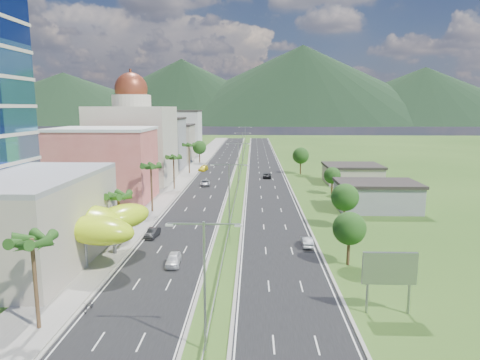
{
  "coord_description": "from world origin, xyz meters",
  "views": [
    {
      "loc": [
        3.88,
        -57.37,
        19.85
      ],
      "look_at": [
        1.5,
        17.83,
        7.0
      ],
      "focal_mm": 32.0,
      "sensor_mm": 36.0,
      "label": 1
    }
  ],
  "objects": [
    {
      "name": "shed_far",
      "position": [
        30.0,
        55.0,
        2.2
      ],
      "size": [
        14.0,
        12.0,
        4.4
      ],
      "primitive_type": "cube",
      "color": "#AD9F8E",
      "rests_on": "ground"
    },
    {
      "name": "midrise_grey",
      "position": [
        -27.0,
        80.0,
        8.0
      ],
      "size": [
        16.0,
        15.0,
        16.0
      ],
      "primitive_type": "cube",
      "color": "gray",
      "rests_on": "ground"
    },
    {
      "name": "shed_near",
      "position": [
        28.0,
        25.0,
        2.5
      ],
      "size": [
        15.0,
        10.0,
        5.0
      ],
      "primitive_type": "cube",
      "color": "gray",
      "rests_on": "ground"
    },
    {
      "name": "car_white_near_left",
      "position": [
        -6.23,
        -5.88,
        0.78
      ],
      "size": [
        1.96,
        4.4,
        1.47
      ],
      "primitive_type": "imported",
      "rotation": [
        0.0,
        0.0,
        0.05
      ],
      "color": "silver",
      "rests_on": "road_left"
    },
    {
      "name": "palm_tree_b",
      "position": [
        -15.5,
        2.0,
        7.06
      ],
      "size": [
        3.6,
        3.6,
        8.1
      ],
      "color": "#47301C",
      "rests_on": "ground"
    },
    {
      "name": "road_right",
      "position": [
        7.5,
        90.0,
        0.02
      ],
      "size": [
        11.0,
        260.0,
        0.04
      ],
      "primitive_type": "cube",
      "color": "black",
      "rests_on": "ground"
    },
    {
      "name": "palm_tree_d",
      "position": [
        -15.5,
        45.0,
        7.54
      ],
      "size": [
        3.6,
        3.6,
        8.6
      ],
      "color": "#47301C",
      "rests_on": "ground"
    },
    {
      "name": "streetlight_median_a",
      "position": [
        0.0,
        -25.0,
        6.75
      ],
      "size": [
        6.04,
        0.25,
        11.0
      ],
      "color": "gray",
      "rests_on": "ground"
    },
    {
      "name": "lime_canopy",
      "position": [
        -20.0,
        -4.0,
        4.99
      ],
      "size": [
        18.0,
        15.0,
        7.4
      ],
      "color": "#BBE316",
      "rests_on": "ground"
    },
    {
      "name": "car_dark_left",
      "position": [
        -11.64,
        5.83,
        0.71
      ],
      "size": [
        1.83,
        4.2,
        1.34
      ],
      "primitive_type": "imported",
      "rotation": [
        0.0,
        0.0,
        -0.1
      ],
      "color": "black",
      "rests_on": "road_left"
    },
    {
      "name": "car_dark_far_right",
      "position": [
        7.77,
        62.27,
        0.71
      ],
      "size": [
        2.37,
        4.87,
        1.34
      ],
      "primitive_type": "imported",
      "rotation": [
        0.0,
        0.0,
        3.11
      ],
      "color": "black",
      "rests_on": "road_right"
    },
    {
      "name": "midrise_white",
      "position": [
        -27.0,
        125.0,
        9.0
      ],
      "size": [
        16.0,
        15.0,
        18.0
      ],
      "primitive_type": "cube",
      "color": "silver",
      "rests_on": "ground"
    },
    {
      "name": "car_silver_mid_left",
      "position": [
        -8.41,
        49.83,
        0.75
      ],
      "size": [
        2.81,
        5.3,
        1.42
      ],
      "primitive_type": "imported",
      "rotation": [
        0.0,
        0.0,
        0.09
      ],
      "color": "#94969B",
      "rests_on": "road_left"
    },
    {
      "name": "pink_shophouse",
      "position": [
        -28.0,
        32.0,
        7.5
      ],
      "size": [
        20.0,
        15.0,
        15.0
      ],
      "primitive_type": "cube",
      "color": "#CA5853",
      "rests_on": "ground"
    },
    {
      "name": "palm_tree_a",
      "position": [
        -15.5,
        -22.0,
        8.02
      ],
      "size": [
        3.6,
        3.6,
        9.1
      ],
      "color": "#47301C",
      "rests_on": "ground"
    },
    {
      "name": "streetlight_median_d",
      "position": [
        0.0,
        95.0,
        6.75
      ],
      "size": [
        6.04,
        0.25,
        11.0
      ],
      "color": "gray",
      "rests_on": "ground"
    },
    {
      "name": "streetlight_median_c",
      "position": [
        0.0,
        50.0,
        6.75
      ],
      "size": [
        6.04,
        0.25,
        11.0
      ],
      "color": "gray",
      "rests_on": "ground"
    },
    {
      "name": "palm_tree_c",
      "position": [
        -15.5,
        22.0,
        8.5
      ],
      "size": [
        3.6,
        3.6,
        9.6
      ],
      "color": "#47301C",
      "rests_on": "ground"
    },
    {
      "name": "leafy_tree_rc",
      "position": [
        22.0,
        40.0,
        4.37
      ],
      "size": [
        3.85,
        3.85,
        6.33
      ],
      "color": "#47301C",
      "rests_on": "ground"
    },
    {
      "name": "road_left",
      "position": [
        -7.5,
        90.0,
        0.02
      ],
      "size": [
        11.0,
        260.0,
        0.04
      ],
      "primitive_type": "cube",
      "color": "black",
      "rests_on": "ground"
    },
    {
      "name": "leafy_tree_rd",
      "position": [
        18.0,
        70.0,
        5.58
      ],
      "size": [
        4.9,
        4.9,
        8.05
      ],
      "color": "#47301C",
      "rests_on": "ground"
    },
    {
      "name": "sidewalk_left",
      "position": [
        -17.0,
        90.0,
        0.06
      ],
      "size": [
        7.0,
        260.0,
        0.12
      ],
      "primitive_type": "cube",
      "color": "gray",
      "rests_on": "ground"
    },
    {
      "name": "streetlight_median_e",
      "position": [
        0.0,
        140.0,
        6.75
      ],
      "size": [
        6.04,
        0.25,
        11.0
      ],
      "color": "gray",
      "rests_on": "ground"
    },
    {
      "name": "domed_building",
      "position": [
        -28.0,
        55.0,
        11.35
      ],
      "size": [
        20.0,
        20.0,
        28.7
      ],
      "color": "#C0B59F",
      "rests_on": "ground"
    },
    {
      "name": "palm_tree_e",
      "position": [
        -15.5,
        70.0,
        8.31
      ],
      "size": [
        3.6,
        3.6,
        9.4
      ],
      "color": "#47301C",
      "rests_on": "ground"
    },
    {
      "name": "ground",
      "position": [
        0.0,
        0.0,
        0.0
      ],
      "size": [
        500.0,
        500.0,
        0.0
      ],
      "primitive_type": "plane",
      "color": "#2D5119",
      "rests_on": "ground"
    },
    {
      "name": "leafy_tree_rb",
      "position": [
        19.0,
        12.0,
        5.18
      ],
      "size": [
        4.55,
        4.55,
        7.47
      ],
      "color": "#47301C",
      "rests_on": "ground"
    },
    {
      "name": "streetlight_median_b",
      "position": [
        0.0,
        10.0,
        6.75
      ],
      "size": [
        6.04,
        0.25,
        11.0
      ],
      "color": "gray",
      "rests_on": "ground"
    },
    {
      "name": "motorcycle",
      "position": [
        -12.3,
        -18.42,
        0.65
      ],
      "size": [
        0.78,
        1.95,
        1.21
      ],
      "primitive_type": "imported",
      "rotation": [
        0.0,
        0.0,
        -0.11
      ],
      "color": "black",
      "rests_on": "road_left"
    },
    {
      "name": "leafy_tree_lfar",
      "position": [
        -15.5,
        95.0,
        5.58
      ],
      "size": [
        4.9,
        4.9,
        8.05
      ],
      "color": "#47301C",
      "rests_on": "ground"
    },
    {
      "name": "car_silver_right",
      "position": [
        11.64,
        2.08,
        0.74
      ],
      "size": [
        1.5,
        4.27,
        1.41
      ],
      "primitive_type": "imported",
      "rotation": [
        0.0,
        0.0,
        3.14
      ],
      "color": "#9A9BA1",
      "rests_on": "road_right"
    },
    {
      "name": "median_guardrail",
      "position": [
        0.0,
        71.99,
        0.62
      ],
      "size": [
        0.1,
        216.06,
        0.76
      ],
      "color": "gray",
      "rests_on": "ground"
    },
    {
      "name": "leafy_tree_ra",
      "position": [
        16.0,
        -5.0,
        4.78
      ],
      "size": [
        4.2,
        4.2,
        6.9
      ],
      "color": "#47301C",
      "rests_on": "ground"
    },
    {
      "name": "car_yellow_far_left",
      "position": [
        -11.94,
        75.73,
        0.82
      ],
      "size": [
        3.04,
        5.66,
        1.56
      ],
      "primitive_type": "imported",
      "rotation": [
        0.0,
        0.0,
        -0.16
      ],
      "color": "yellow",
      "rests_on": "road_left"
    },
    {
      "name": "midrise_beige",
      "position": [
        -27.0,
        102.0,
        6.5
      ],
      "size": [
        16.0,
        15.0,
        13.0
      ],
      "primitive_type": "cube",
      "color": "#AD9F8E",
      "rests_on": "ground"
    },
    {
      "name": "mountain_ridge",
      "position": [
        60.0,
        450.0,
        0.0
      ],
      "size": [
        860.0,
        140.0,
        90.0
      ],
      "primitive_type": null,
      "color": "black",
      "rests_on": "ground"
    },
    {
      "name": "billboard",
      "position": [
        17.0,
        -18.0,
        4.42
      ],
      "size": [
        5.2,
        0.35,
        6.2
      ],
      "color": "gray",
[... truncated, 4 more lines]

